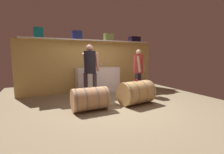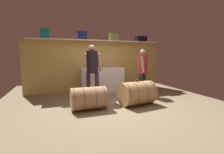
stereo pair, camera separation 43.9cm
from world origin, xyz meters
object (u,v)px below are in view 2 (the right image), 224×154
at_px(wine_barrel_near, 137,93).
at_px(visitor_tasting, 143,67).
at_px(toolcase_navy, 82,36).
at_px(toolcase_olive, 114,37).
at_px(work_cabinet, 102,80).
at_px(wine_bottle_dark, 93,63).
at_px(wine_glass, 106,64).
at_px(winemaker_pouring, 92,66).
at_px(wine_barrel_far, 89,98).
at_px(tasting_cup, 137,81).
at_px(toolcase_teal, 45,34).
at_px(toolcase_black, 141,39).

distance_m(wine_barrel_near, visitor_tasting, 1.36).
distance_m(toolcase_navy, visitor_tasting, 2.46).
height_order(toolcase_navy, visitor_tasting, toolcase_navy).
xyz_separation_m(toolcase_olive, work_cabinet, (-0.53, -0.18, -1.62)).
bearing_deg(wine_barrel_near, wine_bottle_dark, 103.40).
bearing_deg(wine_glass, wine_bottle_dark, 175.27).
distance_m(wine_bottle_dark, wine_barrel_near, 2.31).
distance_m(work_cabinet, wine_barrel_near, 1.92).
bearing_deg(wine_bottle_dark, winemaker_pouring, -103.95).
height_order(toolcase_olive, wine_barrel_far, toolcase_olive).
distance_m(wine_barrel_near, tasting_cup, 0.36).
bearing_deg(toolcase_olive, wine_barrel_near, -93.01).
bearing_deg(toolcase_teal, winemaker_pouring, -35.11).
bearing_deg(toolcase_teal, toolcase_olive, 1.08).
bearing_deg(wine_barrel_far, wine_bottle_dark, 73.56).
xyz_separation_m(toolcase_olive, wine_glass, (-0.34, -0.04, -1.05)).
relative_size(wine_barrel_far, visitor_tasting, 0.56).
bearing_deg(winemaker_pouring, toolcase_teal, -174.54).
height_order(toolcase_navy, toolcase_olive, toolcase_navy).
xyz_separation_m(wine_bottle_dark, wine_barrel_near, (0.78, -2.04, -0.75)).
distance_m(toolcase_black, tasting_cup, 2.74).
height_order(work_cabinet, winemaker_pouring, winemaker_pouring).
height_order(wine_barrel_near, wine_barrel_far, wine_barrel_near).
xyz_separation_m(toolcase_teal, wine_glass, (2.13, -0.04, -1.07)).
xyz_separation_m(tasting_cup, winemaker_pouring, (-1.03, 1.02, 0.36)).
distance_m(toolcase_teal, toolcase_black, 3.65).
xyz_separation_m(toolcase_black, tasting_cup, (-1.23, -2.03, -1.37)).
bearing_deg(visitor_tasting, tasting_cup, 19.81).
bearing_deg(wine_glass, wine_barrel_far, -118.60).
relative_size(toolcase_teal, wine_glass, 2.09).
relative_size(toolcase_teal, work_cabinet, 0.20).
height_order(toolcase_olive, tasting_cup, toolcase_olive).
height_order(toolcase_black, tasting_cup, toolcase_black).
height_order(toolcase_olive, visitor_tasting, toolcase_olive).
distance_m(toolcase_olive, visitor_tasting, 1.69).
bearing_deg(wine_bottle_dark, tasting_cup, -69.07).
xyz_separation_m(toolcase_teal, visitor_tasting, (3.14, -1.08, -1.13)).
height_order(toolcase_black, wine_bottle_dark, toolcase_black).
height_order(toolcase_teal, wine_glass, toolcase_teal).
distance_m(toolcase_olive, work_cabinet, 1.71).
bearing_deg(toolcase_black, winemaker_pouring, -156.66).
bearing_deg(toolcase_teal, work_cabinet, -4.13).
bearing_deg(winemaker_pouring, work_cabinet, 98.15).
bearing_deg(toolcase_teal, toolcase_black, 1.08).
height_order(wine_bottle_dark, winemaker_pouring, winemaker_pouring).
xyz_separation_m(toolcase_navy, wine_barrel_near, (1.18, -2.03, -1.76)).
xyz_separation_m(work_cabinet, wine_glass, (0.19, 0.14, 0.57)).
bearing_deg(tasting_cup, toolcase_teal, 139.95).
bearing_deg(work_cabinet, wine_barrel_far, -115.85).
xyz_separation_m(toolcase_black, wine_barrel_far, (-2.59, -2.00, -1.76)).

